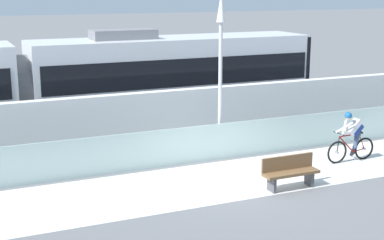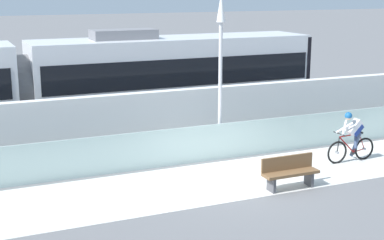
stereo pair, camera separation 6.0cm
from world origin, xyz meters
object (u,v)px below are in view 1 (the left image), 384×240
Objects in this scene: tram at (21,88)px; cyclist_on_bike at (352,137)px; lamp_post_antenna at (221,55)px; bench at (290,171)px.

tram reaches higher than cyclist_on_bike.
tram is at bearing 139.40° from lamp_post_antenna.
cyclist_on_bike is 4.83m from lamp_post_antenna.
tram is 11.37m from cyclist_on_bike.
lamp_post_antenna is at bearing -40.60° from tram.
cyclist_on_bike reaches higher than bench.
cyclist_on_bike is at bearing -37.24° from tram.
tram is 10.15m from bench.
cyclist_on_bike is 3.38m from bench.
tram is at bearing 125.97° from bench.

